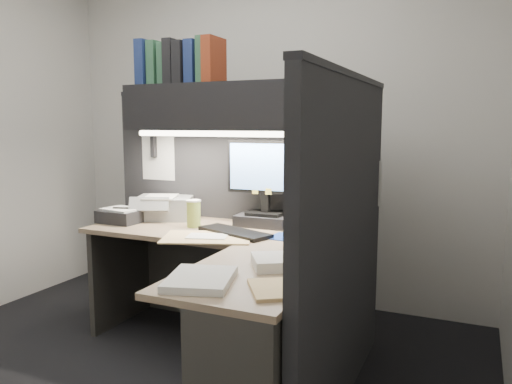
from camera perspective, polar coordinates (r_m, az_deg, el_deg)
floor at (r=3.01m, az=-11.02°, el=-19.93°), size 3.50×3.50×0.00m
wall_back at (r=3.98m, az=1.06°, el=7.19°), size 3.50×0.04×2.70m
partition_back at (r=3.50m, az=-2.17°, el=-1.94°), size 1.90×0.06×1.60m
partition_right at (r=2.48m, az=9.99°, el=-6.10°), size 0.06×1.50×1.60m
desk at (r=2.62m, az=-3.43°, el=-13.47°), size 1.70×1.53×0.73m
overhead_shelf at (r=3.25m, az=-2.14°, el=9.71°), size 1.55×0.34×0.30m
task_light_tube at (r=3.12m, az=-3.27°, el=6.66°), size 1.32×0.04×0.04m
monitor at (r=3.22m, az=1.07°, el=-0.05°), size 0.52×0.24×0.56m
keyboard at (r=3.02m, az=-2.46°, el=-4.61°), size 0.52×0.33×0.02m
mousepad at (r=2.94m, az=3.68°, el=-5.20°), size 0.23×0.22×0.00m
mouse at (r=2.91m, az=3.85°, el=-4.89°), size 0.09×0.12×0.04m
telephone at (r=3.03m, az=7.23°, el=-3.94°), size 0.27×0.28×0.10m
coffee_cup at (r=3.24m, az=-7.14°, el=-2.55°), size 0.11×0.11×0.17m
printer at (r=3.58m, az=-10.38°, el=-1.74°), size 0.48×0.45×0.15m
notebook_stack at (r=3.50m, az=-15.06°, el=-2.66°), size 0.29×0.24×0.08m
open_folder at (r=2.93m, az=-5.58°, el=-5.18°), size 0.60×0.49×0.01m
paper_stack_a at (r=2.34m, az=2.92°, el=-7.95°), size 0.34×0.32×0.05m
paper_stack_b at (r=2.13m, az=-6.39°, el=-9.88°), size 0.34×0.39×0.03m
manila_stack at (r=2.03m, az=2.36°, el=-11.01°), size 0.31×0.33×0.01m
binder_row at (r=3.47m, az=-8.58°, el=14.38°), size 0.59×0.25×0.30m
pinned_papers at (r=2.97m, az=1.43°, el=1.27°), size 1.76×1.31×0.51m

